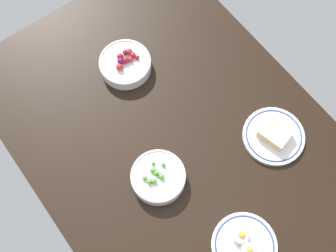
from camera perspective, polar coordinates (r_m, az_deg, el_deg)
dining_table at (r=137.35cm, az=0.00°, el=-0.64°), size 115.59×84.58×4.00cm
bowl_peas at (r=128.23cm, az=-1.26°, el=-6.52°), size 15.75×15.75×5.25cm
bowl_berries at (r=143.44cm, az=-5.45°, el=7.86°), size 16.46×16.46×5.84cm
plate_sandwich at (r=136.95cm, az=13.31°, el=-1.17°), size 18.56×18.56×4.46cm
plate_eggs at (r=127.11cm, az=9.67°, el=-14.65°), size 17.93×17.93×4.85cm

